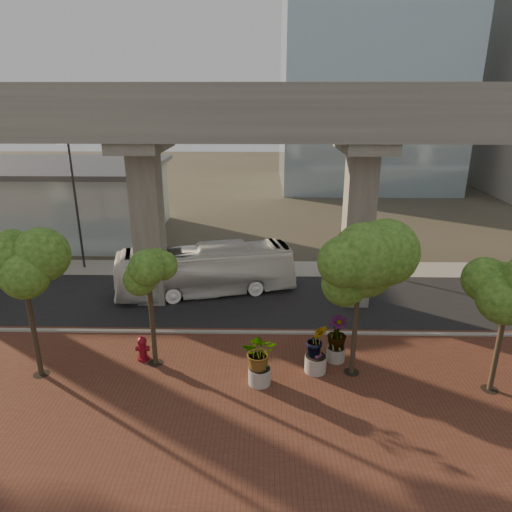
{
  "coord_description": "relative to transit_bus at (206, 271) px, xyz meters",
  "views": [
    {
      "loc": [
        0.67,
        -23.15,
        11.8
      ],
      "look_at": [
        0.21,
        0.5,
        3.46
      ],
      "focal_mm": 32.0,
      "sensor_mm": 36.0,
      "label": 1
    }
  ],
  "objects": [
    {
      "name": "station_pavilion",
      "position": [
        -17.05,
        12.83,
        1.68
      ],
      "size": [
        23.0,
        13.0,
        6.3
      ],
      "color": "silver",
      "rests_on": "ground"
    },
    {
      "name": "streetlamp_east",
      "position": [
        10.92,
        3.63,
        3.66
      ],
      "size": [
        0.44,
        1.29,
        8.91
      ],
      "color": "#313237",
      "rests_on": "ground"
    },
    {
      "name": "curb_strip",
      "position": [
        2.95,
        -5.17,
        -1.46
      ],
      "size": [
        70.0,
        0.25,
        0.16
      ],
      "primitive_type": "cube",
      "color": "#9B9790",
      "rests_on": "ground"
    },
    {
      "name": "planter_left",
      "position": [
        5.95,
        -8.59,
        -0.03
      ],
      "size": [
        2.17,
        2.17,
        2.38
      ],
      "color": "#ABA49B",
      "rests_on": "ground"
    },
    {
      "name": "streetlamp_west",
      "position": [
        -9.41,
        4.2,
        3.77
      ],
      "size": [
        0.45,
        1.32,
        9.09
      ],
      "color": "#2B2B30",
      "rests_on": "ground"
    },
    {
      "name": "street_tree_near_east",
      "position": [
        7.58,
        -8.67,
        3.26
      ],
      "size": [
        4.41,
        4.41,
        6.76
      ],
      "color": "#463628",
      "rests_on": "ground"
    },
    {
      "name": "far_sidewalk",
      "position": [
        2.95,
        4.33,
        -1.51
      ],
      "size": [
        90.0,
        3.0,
        0.06
      ],
      "primitive_type": "cube",
      "color": "#9B9790",
      "rests_on": "ground"
    },
    {
      "name": "asphalt_road",
      "position": [
        2.95,
        -1.17,
        -1.52
      ],
      "size": [
        90.0,
        8.0,
        0.04
      ],
      "primitive_type": "cube",
      "color": "black",
      "rests_on": "ground"
    },
    {
      "name": "brick_plaza",
      "position": [
        2.95,
        -11.17,
        -1.51
      ],
      "size": [
        70.0,
        13.0,
        0.06
      ],
      "primitive_type": "cube",
      "color": "brown",
      "rests_on": "ground"
    },
    {
      "name": "transit_bus",
      "position": [
        0.0,
        0.0,
        0.0
      ],
      "size": [
        11.33,
        5.18,
        3.07
      ],
      "primitive_type": "imported",
      "rotation": [
        0.0,
        0.0,
        1.81
      ],
      "color": "white",
      "rests_on": "ground"
    },
    {
      "name": "planter_right",
      "position": [
        7.0,
        -7.67,
        -0.12
      ],
      "size": [
        2.1,
        2.1,
        2.24
      ],
      "color": "#9D968E",
      "rests_on": "ground"
    },
    {
      "name": "planter_front",
      "position": [
        3.45,
        -9.56,
        -0.04
      ],
      "size": [
        2.15,
        2.15,
        2.37
      ],
      "color": "#A7A497",
      "rests_on": "ground"
    },
    {
      "name": "fire_hydrant",
      "position": [
        -2.04,
        -7.79,
        -0.88
      ],
      "size": [
        0.62,
        0.56,
        1.23
      ],
      "color": "maroon",
      "rests_on": "ground"
    },
    {
      "name": "ground",
      "position": [
        2.95,
        -3.17,
        -1.54
      ],
      "size": [
        160.0,
        160.0,
        0.0
      ],
      "primitive_type": "plane",
      "color": "#3C392C",
      "rests_on": "ground"
    },
    {
      "name": "street_tree_near_west",
      "position": [
        -1.39,
        -8.09,
        3.14
      ],
      "size": [
        2.98,
        2.98,
        6.0
      ],
      "color": "#463628",
      "rests_on": "ground"
    },
    {
      "name": "street_tree_far_east",
      "position": [
        13.2,
        -9.83,
        3.26
      ],
      "size": [
        3.6,
        3.6,
        6.4
      ],
      "color": "#463628",
      "rests_on": "ground"
    },
    {
      "name": "transit_viaduct",
      "position": [
        2.95,
        -1.17,
        5.75
      ],
      "size": [
        72.0,
        5.6,
        12.4
      ],
      "color": "gray",
      "rests_on": "ground"
    },
    {
      "name": "street_tree_far_west",
      "position": [
        -6.29,
        -9.08,
        3.48
      ],
      "size": [
        3.4,
        3.4,
        6.54
      ],
      "color": "#463628",
      "rests_on": "ground"
    }
  ]
}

